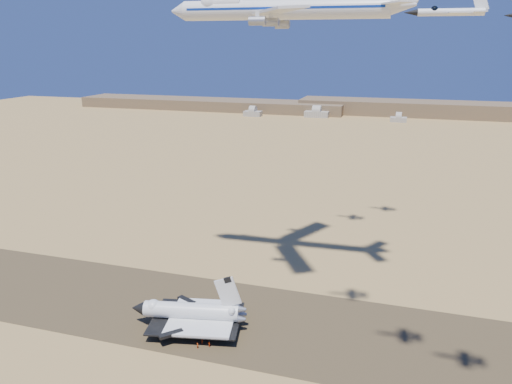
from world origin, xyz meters
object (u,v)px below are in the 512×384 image
(crew_b, at_px, (202,341))
(crew_c, at_px, (209,344))
(chase_jet_d, at_px, (358,14))
(carrier_747, at_px, (276,9))
(chase_jet_e, at_px, (402,1))
(crew_a, at_px, (198,346))
(chase_jet_b, at_px, (449,12))
(shuttle, at_px, (190,313))

(crew_b, xyz_separation_m, crew_c, (2.68, -0.96, 0.11))
(crew_b, bearing_deg, chase_jet_d, -42.80)
(carrier_747, xyz_separation_m, chase_jet_e, (38.46, 61.87, 6.32))
(carrier_747, relative_size, crew_a, 45.18)
(crew_a, xyz_separation_m, chase_jet_e, (48.67, 111.58, 105.58))
(chase_jet_b, distance_m, chase_jet_d, 111.36)
(chase_jet_b, bearing_deg, shuttle, 156.31)
(carrier_747, bearing_deg, crew_a, -104.15)
(crew_b, bearing_deg, crew_a, 148.07)
(shuttle, height_order, chase_jet_e, chase_jet_e)
(carrier_747, xyz_separation_m, chase_jet_d, (22.42, 44.38, 0.37))
(chase_jet_b, xyz_separation_m, chase_jet_d, (-28.78, 107.44, 5.47))
(shuttle, relative_size, chase_jet_d, 2.44)
(carrier_747, height_order, crew_c, carrier_747)
(crew_b, xyz_separation_m, chase_jet_d, (32.24, 91.40, 99.74))
(crew_a, height_order, chase_jet_d, chase_jet_d)
(crew_a, height_order, crew_c, crew_a)
(shuttle, xyz_separation_m, crew_b, (7.54, -8.12, -4.16))
(crew_a, bearing_deg, crew_c, -55.30)
(carrier_747, height_order, chase_jet_e, carrier_747)
(chase_jet_d, distance_m, chase_jet_e, 24.46)
(carrier_747, relative_size, crew_b, 51.25)
(carrier_747, distance_m, crew_c, 110.47)
(shuttle, height_order, crew_a, shuttle)
(chase_jet_b, bearing_deg, crew_c, 161.23)
(crew_b, relative_size, chase_jet_e, 0.10)
(crew_a, relative_size, chase_jet_b, 0.12)
(crew_a, bearing_deg, carrier_747, -6.35)
(crew_b, bearing_deg, chase_jet_e, -47.28)
(crew_a, relative_size, crew_c, 1.00)
(carrier_747, relative_size, chase_jet_e, 5.31)
(shuttle, relative_size, crew_c, 20.74)
(carrier_747, xyz_separation_m, crew_a, (-10.22, -49.72, -99.26))
(chase_jet_b, height_order, chase_jet_e, chase_jet_e)
(crew_b, bearing_deg, shuttle, 19.48)
(chase_jet_d, xyz_separation_m, chase_jet_e, (16.03, 17.49, 5.95))
(crew_c, height_order, chase_jet_b, chase_jet_b)
(chase_jet_e, bearing_deg, carrier_747, -121.32)
(crew_a, height_order, chase_jet_e, chase_jet_e)
(crew_b, distance_m, chase_jet_d, 139.07)
(crew_c, relative_size, chase_jet_d, 0.12)
(shuttle, xyz_separation_m, crew_a, (7.13, -10.82, -4.05))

